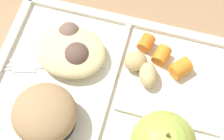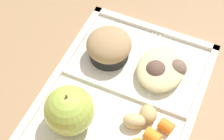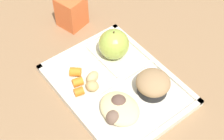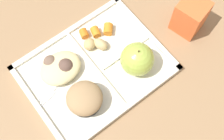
% 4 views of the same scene
% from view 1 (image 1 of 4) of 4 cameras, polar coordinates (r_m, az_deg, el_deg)
% --- Properties ---
extents(ground, '(6.00, 6.00, 0.00)m').
position_cam_1_polar(ground, '(0.50, -0.57, -4.71)').
color(ground, '#997551').
extents(lunch_tray, '(0.34, 0.26, 0.02)m').
position_cam_1_polar(lunch_tray, '(0.50, -0.52, -4.47)').
color(lunch_tray, silver).
rests_on(lunch_tray, ground).
extents(bran_muffin, '(0.08, 0.08, 0.06)m').
position_cam_1_polar(bran_muffin, '(0.46, -10.87, -7.24)').
color(bran_muffin, black).
rests_on(bran_muffin, lunch_tray).
extents(carrot_slice_edge, '(0.03, 0.03, 0.02)m').
position_cam_1_polar(carrot_slice_edge, '(0.52, 5.59, 4.41)').
color(carrot_slice_edge, orange).
rests_on(carrot_slice_edge, lunch_tray).
extents(carrot_slice_small, '(0.04, 0.04, 0.02)m').
position_cam_1_polar(carrot_slice_small, '(0.50, 11.11, 0.30)').
color(carrot_slice_small, orange).
rests_on(carrot_slice_small, lunch_tray).
extents(carrot_slice_tilted, '(0.03, 0.03, 0.02)m').
position_cam_1_polar(carrot_slice_tilted, '(0.51, 8.08, 2.39)').
color(carrot_slice_tilted, orange).
rests_on(carrot_slice_tilted, lunch_tray).
extents(potato_chunk_golden, '(0.04, 0.04, 0.03)m').
position_cam_1_polar(potato_chunk_golden, '(0.49, 5.92, -0.81)').
color(potato_chunk_golden, tan).
rests_on(potato_chunk_golden, lunch_tray).
extents(potato_chunk_large, '(0.04, 0.04, 0.03)m').
position_cam_1_polar(potato_chunk_large, '(0.50, 3.89, 1.44)').
color(potato_chunk_large, tan).
rests_on(potato_chunk_large, lunch_tray).
extents(egg_noodle_pile, '(0.10, 0.08, 0.03)m').
position_cam_1_polar(egg_noodle_pile, '(0.51, -6.78, 2.98)').
color(egg_noodle_pile, beige).
rests_on(egg_noodle_pile, lunch_tray).
extents(meatball_side, '(0.03, 0.03, 0.03)m').
position_cam_1_polar(meatball_side, '(0.52, -7.00, 5.89)').
color(meatball_side, '#755B4C').
rests_on(meatball_side, lunch_tray).
extents(meatball_center, '(0.04, 0.04, 0.04)m').
position_cam_1_polar(meatball_center, '(0.50, -5.75, 2.30)').
color(meatball_center, brown).
rests_on(meatball_center, lunch_tray).
extents(plastic_fork, '(0.15, 0.06, 0.00)m').
position_cam_1_polar(plastic_fork, '(0.52, -10.73, 0.70)').
color(plastic_fork, white).
rests_on(plastic_fork, lunch_tray).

